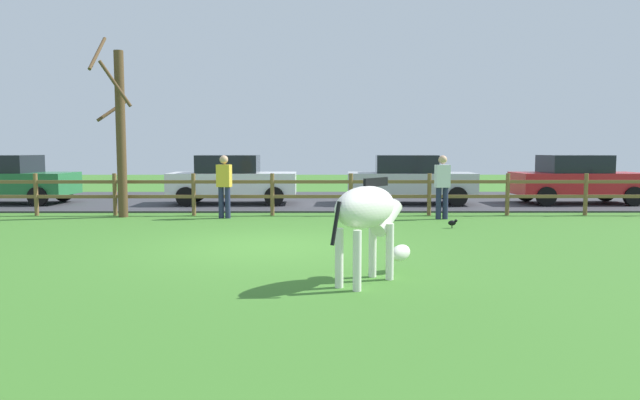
% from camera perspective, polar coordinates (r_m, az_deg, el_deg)
% --- Properties ---
extents(ground_plane, '(60.00, 60.00, 0.00)m').
position_cam_1_polar(ground_plane, '(10.68, -5.13, -4.63)').
color(ground_plane, '#3D7528').
extents(parking_asphalt, '(28.00, 7.40, 0.05)m').
position_cam_1_polar(parking_asphalt, '(19.89, -2.88, -0.04)').
color(parking_asphalt, '#38383D').
rests_on(parking_asphalt, ground_plane).
extents(paddock_fence, '(21.47, 0.11, 1.15)m').
position_cam_1_polar(paddock_fence, '(15.58, -4.78, 0.87)').
color(paddock_fence, brown).
rests_on(paddock_fence, ground_plane).
extents(bare_tree, '(1.05, 1.19, 4.80)m').
position_cam_1_polar(bare_tree, '(16.01, -19.33, 6.65)').
color(bare_tree, '#513A23').
rests_on(bare_tree, ground_plane).
extents(zebra, '(1.37, 1.62, 1.41)m').
position_cam_1_polar(zebra, '(7.69, 4.91, -1.44)').
color(zebra, white).
rests_on(zebra, ground_plane).
extents(crow_on_grass, '(0.21, 0.10, 0.20)m').
position_cam_1_polar(crow_on_grass, '(13.40, 13.07, -2.22)').
color(crow_on_grass, black).
rests_on(crow_on_grass, ground_plane).
extents(parked_car_green, '(4.04, 1.96, 1.56)m').
position_cam_1_polar(parked_car_green, '(20.94, -28.66, 1.85)').
color(parked_car_green, '#236B38').
rests_on(parked_car_green, parking_asphalt).
extents(parked_car_red, '(4.01, 1.90, 1.56)m').
position_cam_1_polar(parked_car_red, '(20.17, 24.21, 1.92)').
color(parked_car_red, red).
rests_on(parked_car_red, parking_asphalt).
extents(parked_car_white, '(4.03, 1.94, 1.56)m').
position_cam_1_polar(parked_car_white, '(18.55, -8.74, 2.07)').
color(parked_car_white, white).
rests_on(parked_car_white, parking_asphalt).
extents(parked_car_silver, '(4.10, 2.09, 1.56)m').
position_cam_1_polar(parked_car_silver, '(18.56, 8.89, 2.07)').
color(parked_car_silver, '#B7BABF').
rests_on(parked_car_silver, parking_asphalt).
extents(visitor_left_of_tree, '(0.38, 0.26, 1.64)m').
position_cam_1_polar(visitor_left_of_tree, '(15.01, 12.08, 1.57)').
color(visitor_left_of_tree, '#232847').
rests_on(visitor_left_of_tree, ground_plane).
extents(visitor_right_of_tree, '(0.40, 0.29, 1.64)m').
position_cam_1_polar(visitor_right_of_tree, '(15.08, -9.53, 1.63)').
color(visitor_right_of_tree, '#232847').
rests_on(visitor_right_of_tree, ground_plane).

